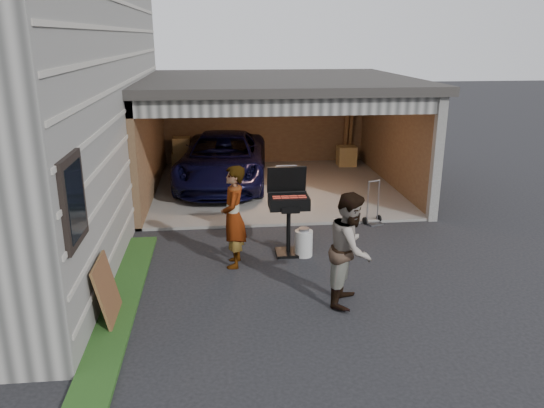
{
  "coord_description": "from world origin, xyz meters",
  "views": [
    {
      "loc": [
        -0.74,
        -7.04,
        3.87
      ],
      "look_at": [
        0.15,
        1.49,
        1.15
      ],
      "focal_mm": 35.0,
      "sensor_mm": 36.0,
      "label": 1
    }
  ],
  "objects": [
    {
      "name": "man",
      "position": [
        1.18,
        0.08,
        0.87
      ],
      "size": [
        0.94,
        1.03,
        1.73
      ],
      "primitive_type": "imported",
      "rotation": [
        0.0,
        0.0,
        1.16
      ],
      "color": "#43241A",
      "rests_on": "ground"
    },
    {
      "name": "woman",
      "position": [
        -0.5,
        1.61,
        0.9
      ],
      "size": [
        0.49,
        0.69,
        1.8
      ],
      "primitive_type": "imported",
      "rotation": [
        0.0,
        0.0,
        -1.66
      ],
      "color": "#CAD7FE",
      "rests_on": "ground"
    },
    {
      "name": "minivan",
      "position": [
        -0.61,
        6.9,
        0.67
      ],
      "size": [
        2.69,
        5.03,
        1.34
      ],
      "primitive_type": "imported",
      "rotation": [
        0.0,
        0.0,
        -0.1
      ],
      "color": "black",
      "rests_on": "ground"
    },
    {
      "name": "garage",
      "position": [
        0.76,
        6.79,
        1.87
      ],
      "size": [
        6.8,
        6.3,
        2.9
      ],
      "color": "#605E59",
      "rests_on": "ground"
    },
    {
      "name": "hand_truck",
      "position": [
        2.56,
        3.46,
        0.19
      ],
      "size": [
        0.43,
        0.39,
        0.97
      ],
      "rotation": [
        0.0,
        0.0,
        0.33
      ],
      "color": "slate",
      "rests_on": "ground"
    },
    {
      "name": "propane_tank",
      "position": [
        0.78,
        1.9,
        0.24
      ],
      "size": [
        0.43,
        0.43,
        0.49
      ],
      "primitive_type": "cylinder",
      "rotation": [
        0.0,
        0.0,
        -0.42
      ],
      "color": "beige",
      "rests_on": "ground"
    },
    {
      "name": "plywood_panel",
      "position": [
        -2.34,
        -0.13,
        0.46
      ],
      "size": [
        0.23,
        0.83,
        0.92
      ],
      "primitive_type": "cube",
      "rotation": [
        0.0,
        -0.21,
        0.0
      ],
      "color": "#512D1C",
      "rests_on": "ground"
    },
    {
      "name": "groundcover_strip",
      "position": [
        -2.25,
        -1.0,
        0.03
      ],
      "size": [
        0.5,
        8.0,
        0.06
      ],
      "primitive_type": "cube",
      "color": "#193814",
      "rests_on": "ground"
    },
    {
      "name": "bbq_grill",
      "position": [
        0.51,
        2.04,
        0.95
      ],
      "size": [
        0.72,
        0.63,
        1.61
      ],
      "color": "black",
      "rests_on": "ground"
    },
    {
      "name": "ground",
      "position": [
        0.0,
        0.0,
        0.0
      ],
      "size": [
        80.0,
        80.0,
        0.0
      ],
      "primitive_type": "plane",
      "color": "black",
      "rests_on": "ground"
    }
  ]
}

